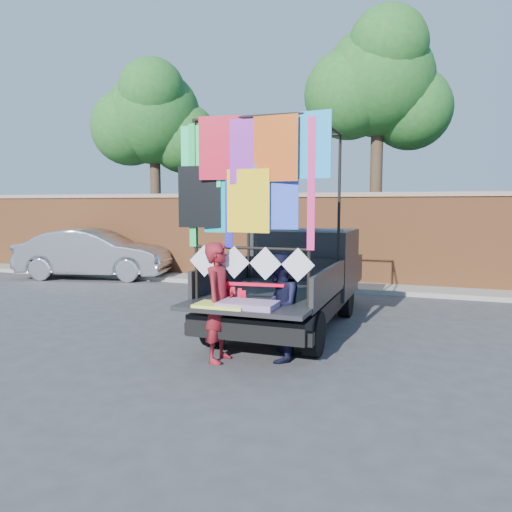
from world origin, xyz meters
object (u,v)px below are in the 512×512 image
(woman, at_px, (219,302))
(man, at_px, (279,307))
(sedan, at_px, (95,254))
(pickup_truck, at_px, (299,275))

(woman, distance_m, man, 0.87)
(sedan, relative_size, woman, 2.64)
(pickup_truck, relative_size, sedan, 1.22)
(pickup_truck, xyz_separation_m, sedan, (-7.39, 3.30, -0.13))
(sedan, bearing_deg, woman, -144.82)
(sedan, distance_m, man, 9.74)
(sedan, bearing_deg, man, -140.23)
(man, bearing_deg, sedan, -137.65)
(pickup_truck, height_order, woman, pickup_truck)
(pickup_truck, xyz_separation_m, woman, (-0.42, -2.89, -0.02))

